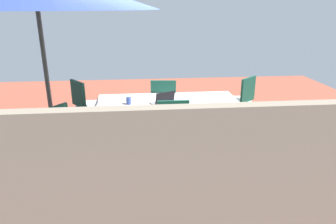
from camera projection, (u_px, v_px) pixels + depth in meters
The scene contains 9 objects.
ground_plane at pixel (168, 148), 4.99m from camera, with size 10.00×10.00×0.02m, color #9E4C38.
dining_table at pixel (168, 105), 4.75m from camera, with size 2.24×1.15×0.77m.
chair_north at pixel (174, 134), 4.12m from camera, with size 0.46×0.46×0.98m.
chair_southwest at pixel (240, 99), 5.68m from camera, with size 0.58×0.59×0.98m.
chair_southeast at pixel (87, 103), 5.42m from camera, with size 0.58×0.58×0.98m.
chair_south at pixel (164, 102), 5.50m from camera, with size 0.47×0.48×0.98m.
chair_northeast at pixel (64, 140), 3.93m from camera, with size 0.58×0.58×0.98m.
laptop at pixel (163, 101), 4.64m from camera, with size 0.39×0.36×0.21m.
cup at pixel (129, 101), 4.64m from camera, with size 0.07×0.07×0.11m, color #334C99.
Camera 1 is at (0.43, 4.50, 2.19)m, focal length 32.60 mm.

